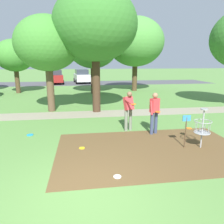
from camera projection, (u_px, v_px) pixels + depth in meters
The scene contains 18 objects.
ground_plane at pixel (85, 199), 4.60m from camera, with size 160.00×160.00×0.00m, color #5B8942.
dirt_tee_pad at pixel (151, 150), 7.15m from camera, with size 6.36×3.96×0.01m, color brown.
disc_golf_basket at pixel (201, 127), 7.17m from camera, with size 0.98×0.58×1.39m.
player_foreground_watching at pixel (129, 108), 8.90m from camera, with size 0.47×1.17×1.71m.
player_throwing at pixel (154, 111), 8.52m from camera, with size 0.49×0.45×1.71m.
frisbee_near_basket at pixel (189, 128), 9.41m from camera, with size 0.25×0.25×0.02m, color orange.
frisbee_by_tee at pixel (82, 148), 7.26m from camera, with size 0.20×0.20×0.02m, color gold.
frisbee_mid_grass at pixel (30, 135), 8.56m from camera, with size 0.26×0.26×0.02m, color #1E93DB.
frisbee_far_left at pixel (117, 177), 5.46m from camera, with size 0.21×0.21×0.02m, color white.
tree_near_left at pixel (135, 42), 20.38m from camera, with size 5.49×5.49×7.07m.
tree_mid_left at pixel (15, 56), 19.10m from camera, with size 3.40×3.40×4.88m.
tree_mid_center at pixel (93, 47), 18.76m from camera, with size 4.53×4.53×6.13m.
tree_far_center at pixel (95, 25), 11.47m from camera, with size 4.63×4.63×6.83m.
tree_far_right at pixel (47, 44), 11.82m from camera, with size 3.61×3.61×5.42m.
parking_lot_strip at pixel (82, 83), 28.87m from camera, with size 36.00×6.00×0.01m, color #4C4C51.
parked_car_leftmost at pixel (55, 77), 28.00m from camera, with size 2.39×4.40×1.84m.
parked_car_center_left at pixel (82, 76), 28.90m from camera, with size 2.38×4.40×1.84m.
gravel_path at pixel (83, 114), 11.92m from camera, with size 40.00×1.59×0.00m, color gray.
Camera 1 is at (0.00, -4.06, 2.93)m, focal length 33.81 mm.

